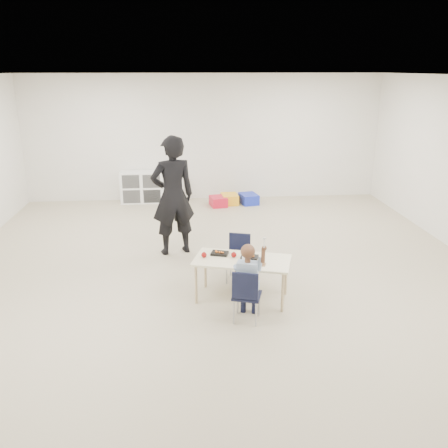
{
  "coord_description": "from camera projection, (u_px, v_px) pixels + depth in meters",
  "views": [
    {
      "loc": [
        -0.47,
        -6.23,
        2.9
      ],
      "look_at": [
        0.06,
        -0.05,
        0.85
      ],
      "focal_mm": 38.0,
      "sensor_mm": 36.0,
      "label": 1
    }
  ],
  "objects": [
    {
      "name": "room",
      "position": [
        220.0,
        185.0,
        6.41
      ],
      "size": [
        9.0,
        9.02,
        2.8
      ],
      "color": "#B9AC8E",
      "rests_on": "ground"
    },
    {
      "name": "table",
      "position": [
        242.0,
        279.0,
        6.17
      ],
      "size": [
        1.35,
        0.94,
        0.56
      ],
      "rotation": [
        0.0,
        0.0,
        -0.29
      ],
      "color": "beige",
      "rests_on": "ground"
    },
    {
      "name": "chair_near",
      "position": [
        247.0,
        294.0,
        5.64
      ],
      "size": [
        0.4,
        0.39,
        0.67
      ],
      "primitive_type": null,
      "rotation": [
        0.0,
        0.0,
        -0.29
      ],
      "color": "black",
      "rests_on": "ground"
    },
    {
      "name": "chair_far",
      "position": [
        238.0,
        259.0,
        6.67
      ],
      "size": [
        0.4,
        0.39,
        0.67
      ],
      "primitive_type": null,
      "rotation": [
        0.0,
        0.0,
        -0.29
      ],
      "color": "black",
      "rests_on": "ground"
    },
    {
      "name": "child",
      "position": [
        247.0,
        279.0,
        5.58
      ],
      "size": [
        0.56,
        0.56,
        1.06
      ],
      "primitive_type": null,
      "rotation": [
        0.0,
        0.0,
        -0.29
      ],
      "color": "#9EBBD6",
      "rests_on": "chair_near"
    },
    {
      "name": "lunch_tray_near",
      "position": [
        250.0,
        257.0,
        6.11
      ],
      "size": [
        0.26,
        0.22,
        0.03
      ],
      "primitive_type": "cube",
      "rotation": [
        0.0,
        0.0,
        -0.29
      ],
      "color": "black",
      "rests_on": "table"
    },
    {
      "name": "lunch_tray_far",
      "position": [
        220.0,
        253.0,
        6.24
      ],
      "size": [
        0.26,
        0.22,
        0.03
      ],
      "primitive_type": "cube",
      "rotation": [
        0.0,
        0.0,
        -0.29
      ],
      "color": "black",
      "rests_on": "table"
    },
    {
      "name": "milk_carton",
      "position": [
        245.0,
        260.0,
        5.93
      ],
      "size": [
        0.09,
        0.09,
        0.1
      ],
      "primitive_type": "cube",
      "rotation": [
        0.0,
        0.0,
        -0.29
      ],
      "color": "white",
      "rests_on": "table"
    },
    {
      "name": "bread_roll",
      "position": [
        261.0,
        262.0,
        5.91
      ],
      "size": [
        0.09,
        0.09,
        0.07
      ],
      "primitive_type": "ellipsoid",
      "color": "tan",
      "rests_on": "table"
    },
    {
      "name": "apple_near",
      "position": [
        234.0,
        255.0,
        6.14
      ],
      "size": [
        0.07,
        0.07,
        0.07
      ],
      "primitive_type": "sphere",
      "color": "maroon",
      "rests_on": "table"
    },
    {
      "name": "apple_far",
      "position": [
        204.0,
        255.0,
        6.13
      ],
      "size": [
        0.07,
        0.07,
        0.07
      ],
      "primitive_type": "sphere",
      "color": "maroon",
      "rests_on": "table"
    },
    {
      "name": "cubby_shelf",
      "position": [
        152.0,
        187.0,
        10.69
      ],
      "size": [
        1.4,
        0.4,
        0.7
      ],
      "primitive_type": "cube",
      "color": "white",
      "rests_on": "ground"
    },
    {
      "name": "adult",
      "position": [
        173.0,
        196.0,
        7.54
      ],
      "size": [
        0.81,
        0.64,
        1.93
      ],
      "primitive_type": "imported",
      "rotation": [
        0.0,
        0.0,
        3.43
      ],
      "color": "black",
      "rests_on": "ground"
    },
    {
      "name": "bin_red",
      "position": [
        218.0,
        201.0,
        10.44
      ],
      "size": [
        0.4,
        0.48,
        0.21
      ],
      "primitive_type": "cube",
      "rotation": [
        0.0,
        0.0,
        0.18
      ],
      "color": "red",
      "rests_on": "ground"
    },
    {
      "name": "bin_yellow",
      "position": [
        230.0,
        199.0,
        10.6
      ],
      "size": [
        0.38,
        0.47,
        0.22
      ],
      "primitive_type": "cube",
      "rotation": [
        0.0,
        0.0,
        0.08
      ],
      "color": "#FFB11A",
      "rests_on": "ground"
    },
    {
      "name": "bin_blue",
      "position": [
        249.0,
        199.0,
        10.61
      ],
      "size": [
        0.44,
        0.52,
        0.22
      ],
      "primitive_type": "cube",
      "rotation": [
        0.0,
        0.0,
        0.21
      ],
      "color": "#182AB8",
      "rests_on": "ground"
    }
  ]
}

